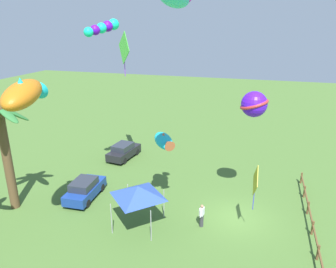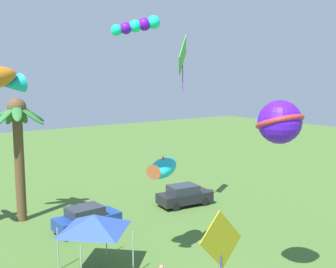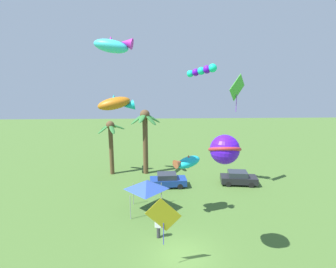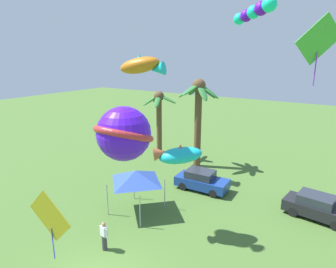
{
  "view_description": "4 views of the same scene",
  "coord_description": "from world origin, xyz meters",
  "px_view_note": "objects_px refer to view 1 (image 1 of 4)",
  "views": [
    {
      "loc": [
        -18.99,
        -0.8,
        12.41
      ],
      "look_at": [
        0.56,
        5.01,
        5.37
      ],
      "focal_mm": 33.77,
      "sensor_mm": 36.0,
      "label": 1
    },
    {
      "loc": [
        -10.84,
        -10.77,
        9.17
      ],
      "look_at": [
        0.93,
        5.02,
        6.45
      ],
      "focal_mm": 43.97,
      "sensor_mm": 36.0,
      "label": 2
    },
    {
      "loc": [
        -1.51,
        -14.84,
        11.49
      ],
      "look_at": [
        -0.74,
        5.7,
        7.05
      ],
      "focal_mm": 27.48,
      "sensor_mm": 36.0,
      "label": 3
    },
    {
      "loc": [
        8.39,
        -7.19,
        9.81
      ],
      "look_at": [
        -0.45,
        6.43,
        5.45
      ],
      "focal_mm": 31.34,
      "sensor_mm": 36.0,
      "label": 4
    }
  ],
  "objects_px": {
    "palm_tree_0": "(2,133)",
    "kite_diamond_1": "(124,48)",
    "parked_car_0": "(85,189)",
    "kite_fish_5": "(24,94)",
    "kite_fish_6": "(164,141)",
    "spectator_0": "(202,215)",
    "kite_tube_3": "(103,28)",
    "festival_tent": "(138,191)",
    "parked_car_1": "(124,151)",
    "kite_ball_4": "(254,104)",
    "kite_diamond_2": "(255,181)"
  },
  "relations": [
    {
      "from": "spectator_0",
      "to": "kite_tube_3",
      "type": "xyz_separation_m",
      "value": [
        4.38,
        8.49,
        11.43
      ]
    },
    {
      "from": "palm_tree_0",
      "to": "kite_fish_5",
      "type": "height_order",
      "value": "kite_fish_5"
    },
    {
      "from": "kite_diamond_1",
      "to": "spectator_0",
      "type": "bearing_deg",
      "value": -132.82
    },
    {
      "from": "kite_ball_4",
      "to": "spectator_0",
      "type": "bearing_deg",
      "value": 146.88
    },
    {
      "from": "kite_fish_6",
      "to": "kite_diamond_1",
      "type": "bearing_deg",
      "value": 43.78
    },
    {
      "from": "parked_car_0",
      "to": "kite_diamond_1",
      "type": "relative_size",
      "value": 1.06
    },
    {
      "from": "kite_tube_3",
      "to": "spectator_0",
      "type": "bearing_deg",
      "value": -117.31
    },
    {
      "from": "kite_diamond_1",
      "to": "kite_fish_6",
      "type": "xyz_separation_m",
      "value": [
        -5.43,
        -5.21,
        -5.84
      ]
    },
    {
      "from": "spectator_0",
      "to": "kite_ball_4",
      "type": "distance_m",
      "value": 8.11
    },
    {
      "from": "parked_car_0",
      "to": "kite_fish_6",
      "type": "height_order",
      "value": "kite_fish_6"
    },
    {
      "from": "kite_fish_5",
      "to": "palm_tree_0",
      "type": "bearing_deg",
      "value": 60.16
    },
    {
      "from": "kite_diamond_1",
      "to": "festival_tent",
      "type": "bearing_deg",
      "value": -152.95
    },
    {
      "from": "kite_fish_5",
      "to": "parked_car_0",
      "type": "bearing_deg",
      "value": 3.42
    },
    {
      "from": "kite_tube_3",
      "to": "festival_tent",
      "type": "bearing_deg",
      "value": -139.94
    },
    {
      "from": "kite_tube_3",
      "to": "kite_ball_4",
      "type": "xyz_separation_m",
      "value": [
        -0.45,
        -11.05,
        -4.82
      ]
    },
    {
      "from": "parked_car_1",
      "to": "kite_tube_3",
      "type": "bearing_deg",
      "value": -167.97
    },
    {
      "from": "kite_fish_5",
      "to": "kite_diamond_2",
      "type": "bearing_deg",
      "value": -69.58
    },
    {
      "from": "parked_car_0",
      "to": "kite_diamond_2",
      "type": "distance_m",
      "value": 12.55
    },
    {
      "from": "palm_tree_0",
      "to": "festival_tent",
      "type": "bearing_deg",
      "value": -86.88
    },
    {
      "from": "parked_car_0",
      "to": "kite_diamond_1",
      "type": "height_order",
      "value": "kite_diamond_1"
    },
    {
      "from": "kite_diamond_2",
      "to": "parked_car_0",
      "type": "bearing_deg",
      "value": 86.69
    },
    {
      "from": "spectator_0",
      "to": "kite_tube_3",
      "type": "relative_size",
      "value": 0.58
    },
    {
      "from": "kite_tube_3",
      "to": "parked_car_0",
      "type": "bearing_deg",
      "value": 169.5
    },
    {
      "from": "spectator_0",
      "to": "kite_fish_6",
      "type": "height_order",
      "value": "kite_fish_6"
    },
    {
      "from": "kite_tube_3",
      "to": "kite_ball_4",
      "type": "distance_m",
      "value": 12.07
    },
    {
      "from": "festival_tent",
      "to": "kite_fish_6",
      "type": "relative_size",
      "value": 1.05
    },
    {
      "from": "festival_tent",
      "to": "kite_diamond_1",
      "type": "distance_m",
      "value": 12.84
    },
    {
      "from": "kite_diamond_1",
      "to": "kite_ball_4",
      "type": "bearing_deg",
      "value": -109.53
    },
    {
      "from": "kite_ball_4",
      "to": "kite_fish_5",
      "type": "height_order",
      "value": "kite_fish_5"
    },
    {
      "from": "kite_ball_4",
      "to": "palm_tree_0",
      "type": "bearing_deg",
      "value": 109.01
    },
    {
      "from": "spectator_0",
      "to": "kite_diamond_1",
      "type": "xyz_separation_m",
      "value": [
        7.85,
        8.47,
        9.76
      ]
    },
    {
      "from": "kite_diamond_2",
      "to": "kite_tube_3",
      "type": "bearing_deg",
      "value": 70.68
    },
    {
      "from": "kite_ball_4",
      "to": "kite_fish_6",
      "type": "relative_size",
      "value": 0.75
    },
    {
      "from": "kite_fish_5",
      "to": "kite_fish_6",
      "type": "height_order",
      "value": "kite_fish_5"
    },
    {
      "from": "kite_diamond_2",
      "to": "kite_fish_5",
      "type": "height_order",
      "value": "kite_fish_5"
    },
    {
      "from": "kite_diamond_1",
      "to": "parked_car_0",
      "type": "bearing_deg",
      "value": 174.68
    },
    {
      "from": "parked_car_0",
      "to": "kite_fish_5",
      "type": "xyz_separation_m",
      "value": [
        -5.14,
        -0.31,
        8.3
      ]
    },
    {
      "from": "kite_diamond_2",
      "to": "festival_tent",
      "type": "bearing_deg",
      "value": 100.76
    },
    {
      "from": "kite_fish_6",
      "to": "festival_tent",
      "type": "bearing_deg",
      "value": 168.85
    },
    {
      "from": "kite_diamond_1",
      "to": "palm_tree_0",
      "type": "bearing_deg",
      "value": 152.76
    },
    {
      "from": "palm_tree_0",
      "to": "parked_car_0",
      "type": "relative_size",
      "value": 1.99
    },
    {
      "from": "palm_tree_0",
      "to": "kite_fish_6",
      "type": "bearing_deg",
      "value": -68.53
    },
    {
      "from": "spectator_0",
      "to": "kite_diamond_2",
      "type": "xyz_separation_m",
      "value": [
        0.32,
        -3.1,
        2.75
      ]
    },
    {
      "from": "kite_tube_3",
      "to": "kite_fish_5",
      "type": "height_order",
      "value": "kite_tube_3"
    },
    {
      "from": "palm_tree_0",
      "to": "kite_diamond_1",
      "type": "distance_m",
      "value": 11.65
    },
    {
      "from": "parked_car_0",
      "to": "parked_car_1",
      "type": "xyz_separation_m",
      "value": [
        7.82,
        0.33,
        0.0
      ]
    },
    {
      "from": "festival_tent",
      "to": "kite_diamond_1",
      "type": "bearing_deg",
      "value": 27.05
    },
    {
      "from": "kite_fish_5",
      "to": "kite_fish_6",
      "type": "distance_m",
      "value": 9.59
    },
    {
      "from": "festival_tent",
      "to": "kite_fish_6",
      "type": "distance_m",
      "value": 4.17
    },
    {
      "from": "spectator_0",
      "to": "kite_fish_5",
      "type": "relative_size",
      "value": 0.4
    }
  ]
}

